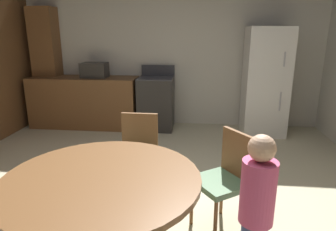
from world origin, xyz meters
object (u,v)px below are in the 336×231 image
at_px(dining_table, 103,197).
at_px(chair_north, 138,151).
at_px(chair_northeast, 227,175).
at_px(refrigerator, 265,82).
at_px(person_child, 256,210).
at_px(oven_range, 156,103).
at_px(microwave, 95,70).

distance_m(dining_table, chair_north, 1.08).
distance_m(chair_northeast, chair_north, 0.97).
bearing_deg(chair_northeast, refrigerator, -142.46).
bearing_deg(person_child, oven_range, -71.21).
bearing_deg(person_child, refrigerator, -101.82).
bearing_deg(person_child, microwave, -56.32).
bearing_deg(microwave, refrigerator, -0.98).
bearing_deg(oven_range, person_child, -71.51).
bearing_deg(refrigerator, microwave, 179.02).
xyz_separation_m(refrigerator, dining_table, (-1.72, -3.30, -0.27)).
xyz_separation_m(chair_north, person_child, (0.99, -1.08, 0.08)).
bearing_deg(person_child, chair_northeast, -77.92).
bearing_deg(refrigerator, oven_range, 178.32).
bearing_deg(chair_northeast, oven_range, -105.14).
relative_size(oven_range, microwave, 2.50).
xyz_separation_m(refrigerator, person_child, (-0.71, -3.31, -0.30)).
distance_m(chair_north, person_child, 1.47).
xyz_separation_m(refrigerator, chair_northeast, (-0.84, -2.69, -0.38)).
distance_m(refrigerator, chair_north, 2.83).
relative_size(chair_northeast, chair_north, 1.00).
distance_m(oven_range, chair_northeast, 2.91).
height_order(microwave, chair_northeast, microwave).
bearing_deg(chair_northeast, chair_north, -63.01).
distance_m(chair_northeast, person_child, 0.64).
xyz_separation_m(oven_range, chair_north, (0.13, -2.28, 0.03)).
bearing_deg(dining_table, chair_northeast, 35.09).
relative_size(dining_table, chair_north, 1.51).
distance_m(microwave, person_child, 4.05).
height_order(chair_northeast, person_child, person_child).
distance_m(microwave, dining_table, 3.59).
bearing_deg(chair_northeast, dining_table, 0.00).
bearing_deg(refrigerator, chair_northeast, -107.37).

